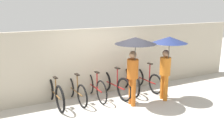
% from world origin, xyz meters
% --- Properties ---
extents(ground_plane, '(30.00, 30.00, 0.00)m').
position_xyz_m(ground_plane, '(0.00, 0.00, 0.00)').
color(ground_plane, '#B7B2A8').
extents(back_wall, '(11.11, 0.12, 2.11)m').
position_xyz_m(back_wall, '(0.00, 1.79, 1.06)').
color(back_wall, '#B2A893').
rests_on(back_wall, ground).
extents(parked_bicycle_0, '(0.44, 1.80, 1.11)m').
position_xyz_m(parked_bicycle_0, '(-1.56, 1.40, 0.39)').
color(parked_bicycle_0, black).
rests_on(parked_bicycle_0, ground).
extents(parked_bicycle_1, '(0.44, 1.64, 1.05)m').
position_xyz_m(parked_bicycle_1, '(-0.93, 1.40, 0.36)').
color(parked_bicycle_1, black).
rests_on(parked_bicycle_1, ground).
extents(parked_bicycle_2, '(0.44, 1.69, 0.99)m').
position_xyz_m(parked_bicycle_2, '(-0.31, 1.40, 0.38)').
color(parked_bicycle_2, black).
rests_on(parked_bicycle_2, ground).
extents(parked_bicycle_3, '(0.44, 1.82, 0.97)m').
position_xyz_m(parked_bicycle_3, '(0.31, 1.34, 0.38)').
color(parked_bicycle_3, black).
rests_on(parked_bicycle_3, ground).
extents(parked_bicycle_4, '(0.48, 1.69, 1.01)m').
position_xyz_m(parked_bicycle_4, '(0.93, 1.41, 0.39)').
color(parked_bicycle_4, black).
rests_on(parked_bicycle_4, ground).
extents(parked_bicycle_5, '(0.44, 1.62, 1.06)m').
position_xyz_m(parked_bicycle_5, '(1.56, 1.36, 0.35)').
color(parked_bicycle_5, black).
rests_on(parked_bicycle_5, ground).
extents(pedestrian_leading, '(1.12, 1.12, 1.98)m').
position_xyz_m(pedestrian_leading, '(0.43, 0.34, 1.61)').
color(pedestrian_leading, '#B25619').
rests_on(pedestrian_leading, ground).
extents(pedestrian_center, '(1.00, 1.00, 1.94)m').
position_xyz_m(pedestrian_center, '(1.50, 0.26, 1.53)').
color(pedestrian_center, '#C66B1E').
rests_on(pedestrian_center, ground).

